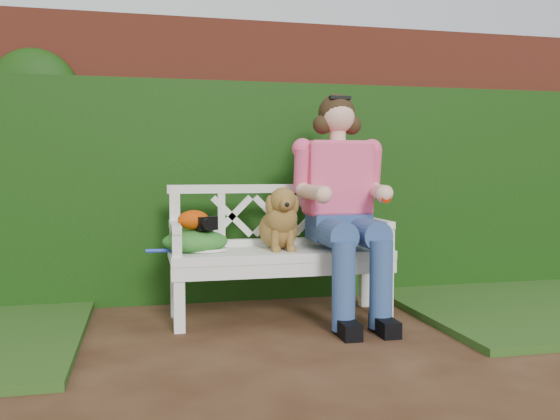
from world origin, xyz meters
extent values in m
plane|color=#341B0F|center=(0.00, 0.00, 0.00)|extent=(60.00, 60.00, 0.00)
cube|color=maroon|center=(0.00, 1.90, 1.10)|extent=(10.00, 0.30, 2.20)
cube|color=#19400C|center=(0.00, 1.68, 0.85)|extent=(10.00, 0.18, 1.70)
cube|color=black|center=(-0.33, 0.98, 0.67)|extent=(0.16, 0.14, 0.09)
ellipsoid|color=#BA3B04|center=(-0.41, 1.01, 0.69)|extent=(0.25, 0.21, 0.13)
camera|label=1|loc=(-0.73, -2.93, 1.03)|focal=38.00mm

